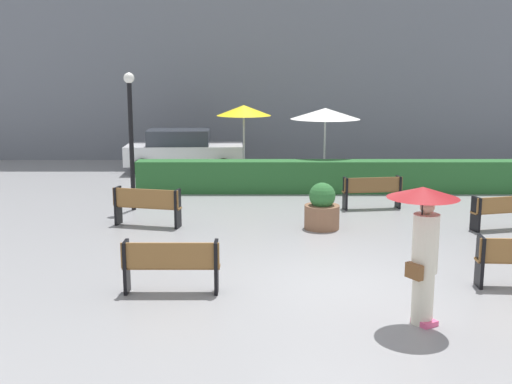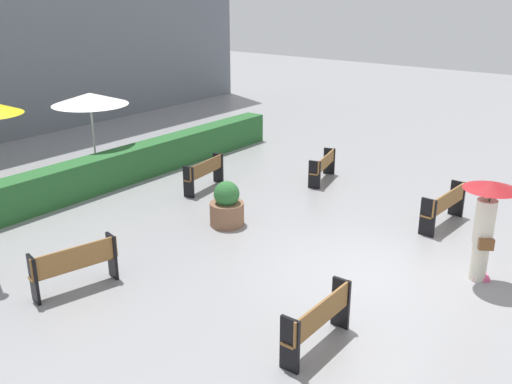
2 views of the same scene
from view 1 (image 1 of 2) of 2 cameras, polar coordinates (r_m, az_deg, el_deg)
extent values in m
plane|color=gray|center=(11.38, 7.50, -8.16)|extent=(60.00, 60.00, 0.00)
cube|color=olive|center=(15.99, 21.44, -1.64)|extent=(1.60, 0.63, 0.04)
cube|color=olive|center=(15.83, 21.79, -1.03)|extent=(1.55, 0.43, 0.36)
cube|color=black|center=(15.56, 19.28, -1.90)|extent=(0.14, 0.35, 0.81)
cube|color=black|center=(11.66, 19.61, -5.92)|extent=(0.08, 0.37, 0.90)
cube|color=olive|center=(15.42, -9.58, -1.32)|extent=(1.67, 0.61, 0.04)
cube|color=olive|center=(15.25, -9.81, -0.55)|extent=(1.62, 0.43, 0.44)
cube|color=black|center=(15.72, -12.18, -1.19)|extent=(0.14, 0.34, 0.92)
cube|color=black|center=(15.12, -6.93, -1.51)|extent=(0.14, 0.34, 0.92)
cube|color=brown|center=(17.37, 10.49, 0.07)|extent=(1.62, 0.45, 0.04)
cube|color=brown|center=(17.21, 10.65, 0.67)|extent=(1.59, 0.27, 0.38)
cube|color=black|center=(17.13, 8.15, -0.14)|extent=(0.11, 0.33, 0.87)
cube|color=black|center=(17.60, 12.80, -0.01)|extent=(0.11, 0.33, 0.87)
cube|color=olive|center=(10.82, -7.48, -6.67)|extent=(1.63, 0.23, 0.04)
cube|color=olive|center=(10.63, -7.61, -5.68)|extent=(1.63, 0.04, 0.43)
cube|color=black|center=(10.93, -11.46, -6.61)|extent=(0.06, 0.33, 0.90)
cube|color=black|center=(10.73, -3.46, -6.74)|extent=(0.06, 0.33, 0.90)
cylinder|color=silver|center=(9.80, 14.87, -9.17)|extent=(0.32, 0.32, 0.80)
cube|color=#F2598C|center=(9.89, 15.02, -11.22)|extent=(0.39, 0.41, 0.08)
cylinder|color=silver|center=(9.55, 15.12, -4.48)|extent=(0.38, 0.38, 0.87)
sphere|color=tan|center=(9.43, 15.28, -1.32)|extent=(0.21, 0.21, 0.21)
cube|color=brown|center=(9.49, 14.17, -6.94)|extent=(0.23, 0.29, 0.22)
cylinder|color=black|center=(9.40, 14.79, -2.73)|extent=(0.02, 0.02, 0.90)
cone|color=maroon|center=(9.31, 14.93, -0.04)|extent=(1.03, 1.03, 0.16)
cylinder|color=brown|center=(15.06, 6.06, -2.24)|extent=(0.83, 0.83, 0.56)
sphere|color=#2D6B33|center=(14.95, 6.10, -0.34)|extent=(0.62, 0.62, 0.62)
cylinder|color=black|center=(17.06, -11.00, 3.96)|extent=(0.12, 0.12, 3.37)
sphere|color=white|center=(16.94, -11.23, 10.03)|extent=(0.28, 0.28, 0.28)
cylinder|color=silver|center=(21.50, -0.97, 4.23)|extent=(0.06, 0.06, 2.35)
cone|color=yellow|center=(21.39, -0.98, 7.36)|extent=(1.84, 1.84, 0.35)
cylinder|color=silver|center=(20.67, 6.31, 3.83)|extent=(0.06, 0.06, 2.31)
cone|color=white|center=(20.56, 6.38, 7.03)|extent=(2.25, 2.25, 0.35)
cube|color=#28602D|center=(19.48, 7.32, 1.39)|extent=(12.13, 0.70, 0.98)
cube|color=slate|center=(26.78, 3.34, 15.45)|extent=(28.00, 1.20, 11.59)
cube|color=silver|center=(23.21, -6.30, 3.41)|extent=(4.25, 1.88, 0.70)
cube|color=#333842|center=(23.16, -6.82, 4.94)|extent=(2.25, 1.68, 0.55)
cylinder|color=black|center=(24.06, -2.72, 2.89)|extent=(0.65, 0.24, 0.64)
cylinder|color=black|center=(22.33, -2.80, 2.25)|extent=(0.65, 0.24, 0.64)
cylinder|color=black|center=(24.28, -9.48, 2.82)|extent=(0.65, 0.24, 0.64)
cylinder|color=black|center=(22.57, -10.07, 2.19)|extent=(0.65, 0.24, 0.64)
camera|label=2|loc=(10.47, -55.42, 16.18)|focal=40.67mm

